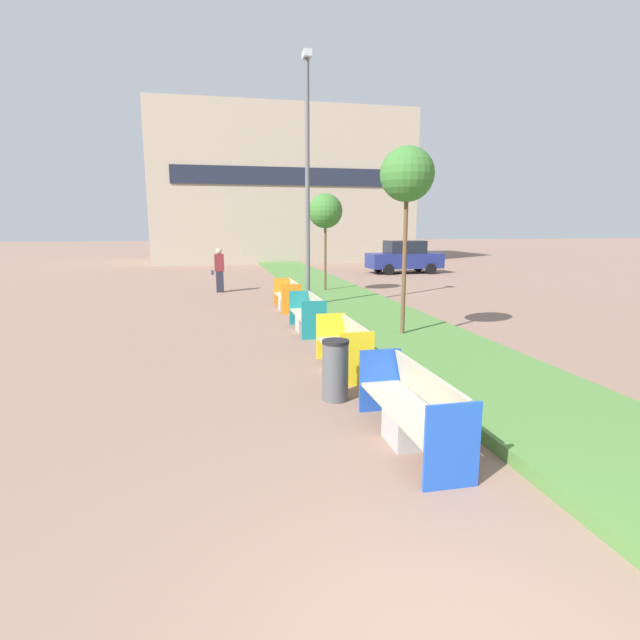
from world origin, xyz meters
TOP-DOWN VIEW (x-y plane):
  - planter_grass_strip at (3.20, 12.00)m, footprint 2.80×120.00m
  - building_backdrop at (4.00, 37.13)m, footprint 18.95×8.54m
  - bench_blue_frame at (0.94, 3.24)m, footprint 0.65×2.33m
  - bench_yellow_frame at (0.94, 6.53)m, footprint 0.65×1.91m
  - bench_teal_frame at (0.94, 10.18)m, footprint 0.65×1.95m
  - bench_orange_frame at (0.94, 13.67)m, footprint 0.65×1.90m
  - litter_bin at (0.38, 4.99)m, footprint 0.42×0.42m
  - street_lamp_post at (1.55, 13.42)m, footprint 0.24×0.44m
  - sapling_tree_near at (2.94, 8.67)m, footprint 1.24×1.24m
  - sapling_tree_far at (2.94, 17.01)m, footprint 1.34×1.34m
  - pedestrian_walking at (-1.17, 18.52)m, footprint 0.53×0.24m
  - parked_car_distant at (9.37, 24.80)m, footprint 4.23×2.00m

SIDE VIEW (x-z plane):
  - planter_grass_strip at x=3.20m, z-range 0.00..0.18m
  - bench_orange_frame at x=0.94m, z-range -0.11..0.83m
  - bench_yellow_frame at x=0.94m, z-range -0.11..0.83m
  - bench_teal_frame at x=0.94m, z-range -0.11..0.83m
  - bench_blue_frame at x=0.94m, z-range -0.10..0.84m
  - litter_bin at x=0.38m, z-range 0.00..0.97m
  - parked_car_distant at x=9.37m, z-range -0.02..1.84m
  - pedestrian_walking at x=-1.17m, z-range 0.02..1.82m
  - sapling_tree_far at x=2.94m, z-range 1.28..5.21m
  - sapling_tree_near at x=2.94m, z-range 1.58..6.05m
  - street_lamp_post at x=1.55m, z-range 0.38..8.19m
  - building_backdrop at x=4.00m, z-range 0.00..10.98m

